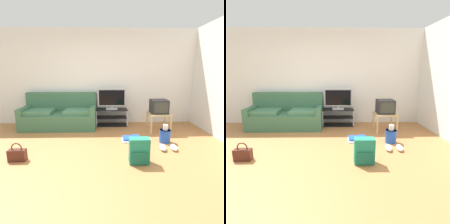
% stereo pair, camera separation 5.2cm
% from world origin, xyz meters
% --- Properties ---
extents(ground_plane, '(9.00, 9.80, 0.02)m').
position_xyz_m(ground_plane, '(0.00, 0.00, -0.01)').
color(ground_plane, '#B27542').
extents(wall_back, '(9.00, 0.10, 2.70)m').
position_xyz_m(wall_back, '(0.00, 2.45, 1.35)').
color(wall_back, white).
rests_on(wall_back, ground_plane).
extents(couch, '(1.97, 0.89, 0.94)m').
position_xyz_m(couch, '(-0.83, 1.96, 0.33)').
color(couch, '#3D6B4C').
rests_on(couch, ground_plane).
extents(tv_stand, '(0.88, 0.41, 0.47)m').
position_xyz_m(tv_stand, '(0.59, 2.10, 0.24)').
color(tv_stand, black).
rests_on(tv_stand, ground_plane).
extents(flat_tv, '(0.77, 0.22, 0.57)m').
position_xyz_m(flat_tv, '(0.59, 2.08, 0.75)').
color(flat_tv, '#B2B2B7').
rests_on(flat_tv, tv_stand).
extents(side_table, '(0.55, 0.55, 0.47)m').
position_xyz_m(side_table, '(1.79, 1.55, 0.40)').
color(side_table, tan).
rests_on(side_table, ground_plane).
extents(crt_tv, '(0.42, 0.40, 0.34)m').
position_xyz_m(crt_tv, '(1.79, 1.57, 0.64)').
color(crt_tv, '#232326').
rests_on(crt_tv, side_table).
extents(backpack, '(0.34, 0.26, 0.44)m').
position_xyz_m(backpack, '(0.99, -0.18, 0.22)').
color(backpack, '#238466').
rests_on(backpack, ground_plane).
extents(handbag, '(0.29, 0.13, 0.33)m').
position_xyz_m(handbag, '(-1.10, -0.04, 0.11)').
color(handbag, '#4C2319').
rests_on(handbag, ground_plane).
extents(cleaning_bucket, '(0.25, 0.25, 0.40)m').
position_xyz_m(cleaning_bucket, '(1.72, 0.74, 0.17)').
color(cleaning_bucket, blue).
rests_on(cleaning_bucket, ground_plane).
extents(sneakers_pair, '(0.38, 0.30, 0.09)m').
position_xyz_m(sneakers_pair, '(1.67, 0.34, 0.04)').
color(sneakers_pair, white).
rests_on(sneakers_pair, ground_plane).
extents(floor_tray, '(0.43, 0.34, 0.14)m').
position_xyz_m(floor_tray, '(1.01, 0.85, 0.04)').
color(floor_tray, silver).
rests_on(floor_tray, ground_plane).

